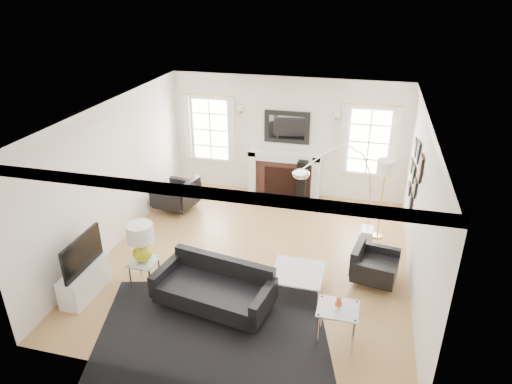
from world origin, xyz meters
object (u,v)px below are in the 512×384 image
(armchair_left, at_px, (179,196))
(gourd_lamp, at_px, (141,240))
(arc_floor_lamp, at_px, (338,193))
(fireplace, at_px, (284,175))
(coffee_table, at_px, (298,273))
(armchair_right, at_px, (372,266))
(sofa, at_px, (215,288))

(armchair_left, distance_m, gourd_lamp, 2.83)
(arc_floor_lamp, bearing_deg, fireplace, 124.28)
(fireplace, bearing_deg, armchair_left, -148.57)
(coffee_table, xyz_separation_m, arc_floor_lamp, (0.46, 1.53, 0.81))
(fireplace, distance_m, armchair_right, 3.65)
(gourd_lamp, xyz_separation_m, arc_floor_lamp, (2.98, 2.02, 0.27))
(armchair_left, distance_m, armchair_right, 4.56)
(fireplace, bearing_deg, coffee_table, -75.54)
(gourd_lamp, bearing_deg, fireplace, 68.29)
(coffee_table, bearing_deg, armchair_left, 143.74)
(sofa, distance_m, arc_floor_lamp, 2.90)
(arc_floor_lamp, bearing_deg, sofa, -126.43)
(armchair_left, height_order, arc_floor_lamp, arc_floor_lamp)
(arc_floor_lamp, bearing_deg, armchair_right, -52.78)
(gourd_lamp, bearing_deg, armchair_left, 101.08)
(sofa, relative_size, coffee_table, 2.36)
(coffee_table, relative_size, arc_floor_lamp, 0.39)
(fireplace, height_order, armchair_right, fireplace)
(sofa, distance_m, armchair_left, 3.48)
(sofa, bearing_deg, armchair_left, 122.30)
(coffee_table, distance_m, arc_floor_lamp, 1.80)
(sofa, bearing_deg, arc_floor_lamp, 53.57)
(arc_floor_lamp, bearing_deg, coffee_table, -106.66)
(sofa, height_order, coffee_table, sofa)
(coffee_table, bearing_deg, gourd_lamp, -169.11)
(coffee_table, bearing_deg, armchair_right, 25.66)
(armchair_left, bearing_deg, sofa, -57.70)
(sofa, xyz_separation_m, armchair_right, (2.38, 1.28, -0.02))
(fireplace, relative_size, sofa, 0.86)
(armchair_right, distance_m, coffee_table, 1.32)
(armchair_right, bearing_deg, fireplace, 125.25)
(armchair_right, bearing_deg, sofa, -151.83)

